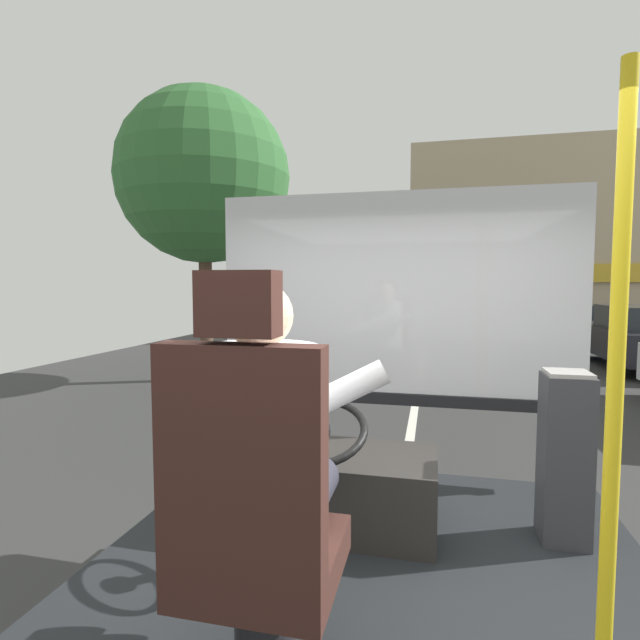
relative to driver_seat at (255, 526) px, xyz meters
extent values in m
cube|color=#2F2F2F|center=(0.25, 9.25, -1.28)|extent=(18.00, 44.00, 0.05)
cube|color=silver|center=(0.25, 9.25, -1.25)|extent=(0.12, 39.60, 0.00)
cube|color=black|center=(0.25, 0.45, -0.61)|extent=(2.60, 3.20, 0.06)
cylinder|color=black|center=(0.00, 0.09, -0.40)|extent=(0.20, 0.20, 0.37)
cube|color=#381E19|center=(0.00, 0.09, -0.15)|extent=(0.48, 0.48, 0.12)
cube|color=#381E19|center=(0.00, -0.10, 0.24)|extent=(0.48, 0.10, 0.66)
cube|color=#381E19|center=(0.00, -0.10, 0.68)|extent=(0.22, 0.10, 0.18)
cylinder|color=#282833|center=(0.09, 0.22, -0.01)|extent=(0.16, 0.47, 0.16)
cylinder|color=#282833|center=(-0.09, 0.22, -0.01)|extent=(0.16, 0.47, 0.16)
cylinder|color=silver|center=(0.00, 0.06, 0.22)|extent=(0.37, 0.37, 0.63)
cube|color=#70934C|center=(0.00, 0.25, 0.30)|extent=(0.06, 0.01, 0.39)
sphere|color=beige|center=(0.00, 0.06, 0.63)|extent=(0.21, 0.21, 0.21)
cylinder|color=silver|center=(0.12, 0.29, 0.31)|extent=(0.53, 0.21, 0.31)
cylinder|color=silver|center=(-0.12, 0.29, 0.31)|extent=(0.53, 0.21, 0.31)
cube|color=#282623|center=(0.00, 1.21, -0.38)|extent=(1.10, 0.56, 0.40)
cylinder|color=black|center=(0.00, 0.86, -0.10)|extent=(0.07, 0.20, 0.35)
torus|color=black|center=(0.00, 0.79, 0.06)|extent=(0.48, 0.45, 0.22)
cylinder|color=black|center=(0.00, 0.79, 0.06)|extent=(0.13, 0.13, 0.08)
cylinder|color=yellow|center=(1.01, 0.15, 0.37)|extent=(0.04, 0.04, 1.92)
cube|color=#333338|center=(1.18, 1.30, -0.16)|extent=(0.23, 0.23, 0.86)
cube|color=#9E9993|center=(1.18, 1.30, 0.28)|extent=(0.20, 0.21, 0.02)
cube|color=silver|center=(0.25, 2.07, 0.67)|extent=(2.50, 0.01, 1.40)
cube|color=black|center=(0.25, 2.07, -0.07)|extent=(2.50, 0.08, 0.08)
cylinder|color=#4C3828|center=(-4.03, 7.86, 0.25)|extent=(0.26, 0.26, 3.01)
sphere|color=#2D602D|center=(-4.03, 7.86, 2.87)|extent=(3.46, 3.46, 3.46)
cube|color=tan|center=(4.80, 19.30, 2.20)|extent=(10.31, 5.82, 6.91)
cube|color=gold|center=(4.80, 16.34, 1.08)|extent=(9.90, 0.12, 0.60)
cube|color=black|center=(5.23, 11.41, -0.64)|extent=(1.84, 3.97, 0.68)
cylinder|color=black|center=(4.36, 12.64, -0.98)|extent=(0.14, 0.56, 0.56)
cylinder|color=black|center=(4.36, 10.18, -0.98)|extent=(0.14, 0.56, 0.56)
cube|color=navy|center=(5.04, 16.48, -0.71)|extent=(1.78, 4.06, 0.60)
cube|color=#282D33|center=(5.04, 16.23, -0.18)|extent=(1.46, 2.23, 0.46)
cylinder|color=black|center=(5.89, 17.74, -1.01)|extent=(0.14, 0.49, 0.49)
cylinder|color=black|center=(4.19, 17.74, -1.01)|extent=(0.14, 0.49, 0.49)
cylinder|color=black|center=(5.89, 15.22, -1.01)|extent=(0.14, 0.49, 0.49)
cylinder|color=black|center=(4.19, 15.22, -1.01)|extent=(0.14, 0.49, 0.49)
camera|label=1|loc=(0.52, -1.34, 0.73)|focal=27.38mm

